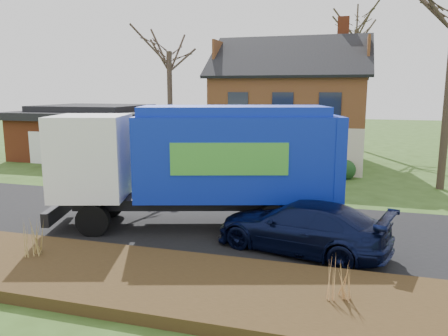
# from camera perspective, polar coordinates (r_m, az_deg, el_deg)

# --- Properties ---
(ground) EXTENTS (120.00, 120.00, 0.00)m
(ground) POSITION_cam_1_polar(r_m,az_deg,el_deg) (16.34, -5.19, -6.95)
(ground) COLOR #2D4517
(ground) RESTS_ON ground
(road) EXTENTS (80.00, 7.00, 0.02)m
(road) POSITION_cam_1_polar(r_m,az_deg,el_deg) (16.34, -5.19, -6.91)
(road) COLOR black
(road) RESTS_ON ground
(mulch_verge) EXTENTS (80.00, 3.50, 0.30)m
(mulch_verge) POSITION_cam_1_polar(r_m,az_deg,el_deg) (11.83, -14.83, -13.39)
(mulch_verge) COLOR black
(mulch_verge) RESTS_ON ground
(main_house) EXTENTS (12.95, 8.95, 9.26)m
(main_house) POSITION_cam_1_polar(r_m,az_deg,el_deg) (28.76, 7.77, 8.60)
(main_house) COLOR beige
(main_house) RESTS_ON ground
(ranch_house) EXTENTS (9.80, 8.20, 3.70)m
(ranch_house) POSITION_cam_1_polar(r_m,az_deg,el_deg) (32.88, -16.60, 4.60)
(ranch_house) COLOR #974021
(ranch_house) RESTS_ON ground
(garbage_truck) EXTENTS (10.28, 5.38, 4.26)m
(garbage_truck) POSITION_cam_1_polar(r_m,az_deg,el_deg) (15.25, -2.74, 1.31)
(garbage_truck) COLOR black
(garbage_truck) RESTS_ON ground
(silver_sedan) EXTENTS (4.17, 1.88, 1.33)m
(silver_sedan) POSITION_cam_1_polar(r_m,az_deg,el_deg) (23.55, -15.67, -0.28)
(silver_sedan) COLOR #9EA1A6
(silver_sedan) RESTS_ON ground
(navy_wagon) EXTENTS (5.63, 3.44, 1.52)m
(navy_wagon) POSITION_cam_1_polar(r_m,az_deg,el_deg) (13.42, 10.04, -7.53)
(navy_wagon) COLOR black
(navy_wagon) RESTS_ON ground
(tree_front_west) EXTENTS (3.19, 3.19, 9.49)m
(tree_front_west) POSITION_cam_1_polar(r_m,az_deg,el_deg) (24.58, -7.26, 17.20)
(tree_front_west) COLOR #3A2C23
(tree_front_west) RESTS_ON ground
(tree_back) EXTENTS (4.08, 4.08, 12.92)m
(tree_back) POSITION_cam_1_polar(r_m,az_deg,el_deg) (38.33, 17.06, 18.78)
(tree_back) COLOR #382F22
(tree_back) RESTS_ON ground
(grass_clump_mid) EXTENTS (0.37, 0.31, 1.04)m
(grass_clump_mid) POSITION_cam_1_polar(r_m,az_deg,el_deg) (13.21, -23.51, -8.28)
(grass_clump_mid) COLOR #A08547
(grass_clump_mid) RESTS_ON mulch_verge
(grass_clump_east) EXTENTS (0.38, 0.31, 0.94)m
(grass_clump_east) POSITION_cam_1_polar(r_m,az_deg,el_deg) (10.10, 15.08, -13.81)
(grass_clump_east) COLOR tan
(grass_clump_east) RESTS_ON mulch_verge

